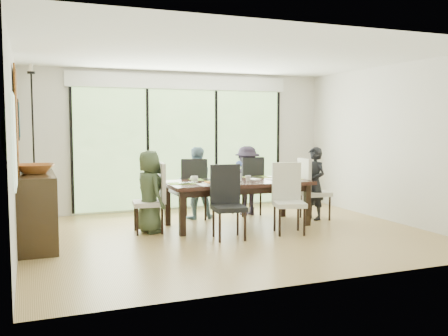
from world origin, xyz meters
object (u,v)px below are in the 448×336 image
object	(u,v)px
chair_far_right	(247,186)
cup_c	(278,176)
table_top	(237,183)
chair_near_right	(289,198)
chair_far_left	(195,188)
person_far_left	(196,183)
person_far_right	(247,181)
cup_a	(194,179)
chair_left_end	(148,198)
chair_near_left	(229,202)
sideboard	(36,208)
chair_right_end	(315,189)
laptop	(190,183)
person_right_end	(314,183)
cup_b	(248,178)
person_left_end	(149,192)
bowl	(35,169)
vase	(239,177)

from	to	relation	value
chair_far_right	cup_c	distance (m)	0.83
table_top	chair_near_right	world-z (taller)	chair_near_right
chair_far_left	person_far_left	xyz separation A→B (m)	(0.00, -0.02, 0.09)
chair_far_right	person_far_left	distance (m)	1.00
person_far_right	cup_a	bearing A→B (deg)	24.82
chair_left_end	chair_near_left	size ratio (longest dim) A/B	1.00
chair_left_end	sideboard	bearing A→B (deg)	-79.17
chair_right_end	laptop	xyz separation A→B (m)	(-2.35, -0.10, 0.21)
person_right_end	sideboard	xyz separation A→B (m)	(-4.61, -0.12, -0.14)
cup_b	chair_left_end	bearing A→B (deg)	176.53
laptop	sideboard	size ratio (longest dim) A/B	0.18
table_top	chair_near_left	distance (m)	1.02
person_left_end	person_far_right	xyz separation A→B (m)	(2.03, 0.83, 0.00)
chair_right_end	chair_near_right	bearing A→B (deg)	136.02
chair_near_left	cup_b	bearing A→B (deg)	56.45
chair_near_left	laptop	world-z (taller)	chair_near_left
person_far_left	cup_b	xyz separation A→B (m)	(0.60, -0.93, 0.15)
chair_far_left	person_left_end	size ratio (longest dim) A/B	0.85
table_top	bowl	xyz separation A→B (m)	(-3.13, -0.22, 0.35)
chair_far_left	bowl	world-z (taller)	bowl
vase	sideboard	bearing A→B (deg)	-176.90
table_top	sideboard	size ratio (longest dim) A/B	1.34
person_far_right	bowl	distance (m)	3.85
cup_a	cup_c	distance (m)	1.50
cup_c	person_far_left	bearing A→B (deg)	149.72
chair_far_left	person_far_left	distance (m)	0.10
laptop	bowl	xyz separation A→B (m)	(-2.28, -0.12, 0.31)
person_far_right	cup_a	size ratio (longest dim) A/B	10.40
chair_far_right	bowl	bearing A→B (deg)	9.70
laptop	chair_near_left	bearing A→B (deg)	-89.50
cup_b	sideboard	distance (m)	3.29
chair_near_left	person_far_left	distance (m)	1.70
vase	chair_right_end	bearing A→B (deg)	-1.97
cup_c	bowl	world-z (taller)	bowl
chair_left_end	person_right_end	bearing A→B (deg)	96.54
chair_far_left	chair_far_right	bearing A→B (deg)	-157.07
bowl	vase	bearing A→B (deg)	4.90
chair_far_right	chair_near_left	world-z (taller)	same
cup_b	cup_c	xyz separation A→B (m)	(0.65, 0.20, 0.00)
person_far_right	sideboard	distance (m)	3.81
person_left_end	bowl	xyz separation A→B (m)	(-1.65, -0.22, 0.43)
chair_far_left	chair_near_left	distance (m)	1.72
laptop	chair_far_left	bearing A→B (deg)	43.22
chair_left_end	cup_a	xyz separation A→B (m)	(0.80, 0.15, 0.25)
chair_far_left	person_right_end	size ratio (longest dim) A/B	0.85
person_far_right	sideboard	xyz separation A→B (m)	(-3.68, -0.95, -0.14)
chair_near_right	vase	size ratio (longest dim) A/B	9.17
chair_far_left	person_left_end	bearing A→B (deg)	62.46
chair_near_left	person_right_end	bearing A→B (deg)	30.34
chair_far_left	laptop	distance (m)	1.05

